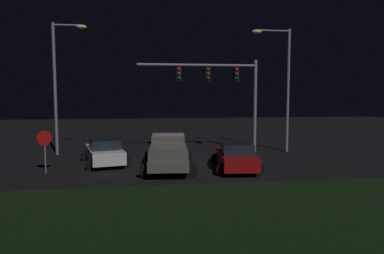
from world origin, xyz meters
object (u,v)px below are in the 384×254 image
Objects in this scene: car_sedan at (105,152)px; street_lamp_left at (61,74)px; stop_sign at (45,143)px; pickup_truck at (168,151)px; street_lamp_right at (281,76)px; traffic_signal_gantry at (221,83)px; car_sedan_far at (236,156)px.

street_lamp_left reaches higher than car_sedan.
pickup_truck is at bearing 0.57° from stop_sign.
street_lamp_right is at bearing -89.31° from car_sedan.
car_sedan is 0.53× the size of street_lamp_left.
car_sedan is 0.56× the size of traffic_signal_gantry.
stop_sign reaches higher than car_sedan_far.
traffic_signal_gantry is 10.86m from street_lamp_left.
traffic_signal_gantry reaches higher than pickup_truck.
traffic_signal_gantry reaches higher than car_sedan_far.
car_sedan is at bearing -159.02° from traffic_signal_gantry.
car_sedan is at bearing 35.60° from stop_sign.
street_lamp_left is at bearing 175.30° from traffic_signal_gantry.
street_lamp_right is (15.10, -0.91, -0.05)m from street_lamp_left.
street_lamp_left is at bearing 26.22° from car_sedan.
car_sedan_far is 8.66m from street_lamp_right.
car_sedan is 2.10× the size of stop_sign.
traffic_signal_gantry is 0.94× the size of street_lamp_left.
car_sedan_far is at bearing -94.15° from traffic_signal_gantry.
stop_sign is (0.29, -5.87, -3.92)m from street_lamp_left.
stop_sign is at bearing 112.59° from car_sedan.
street_lamp_right is at bearing 18.50° from stop_sign.
pickup_truck is 10.64m from street_lamp_right.
car_sedan_far is at bearing -96.18° from pickup_truck.
traffic_signal_gantry is at bearing 1.97° from car_sedan_far.
street_lamp_left is (-10.81, 0.89, 0.58)m from traffic_signal_gantry.
pickup_truck is 6.49m from stop_sign.
car_sedan is (-3.62, 1.97, -0.26)m from pickup_truck.
car_sedan and car_sedan_far have the same top height.
pickup_truck is 3.72m from car_sedan_far.
pickup_truck reaches higher than car_sedan.
pickup_truck is at bearing -40.68° from street_lamp_left.
pickup_truck is 0.62× the size of street_lamp_left.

